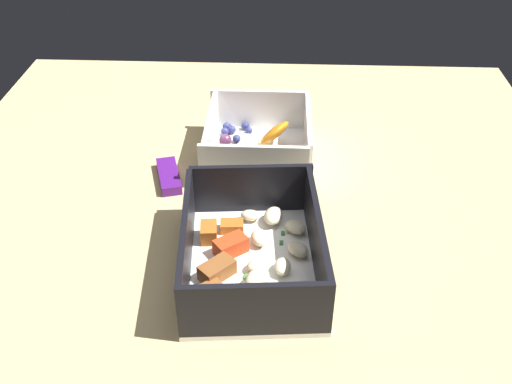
{
  "coord_description": "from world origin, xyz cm",
  "views": [
    {
      "loc": [
        -56.22,
        -2.95,
        43.72
      ],
      "look_at": [
        -0.95,
        -0.46,
        4.0
      ],
      "focal_mm": 41.62,
      "sensor_mm": 36.0,
      "label": 1
    }
  ],
  "objects": [
    {
      "name": "table_surface",
      "position": [
        0.0,
        0.0,
        1.0
      ],
      "size": [
        80.0,
        80.0,
        2.0
      ],
      "primitive_type": "cube",
      "color": "tan",
      "rests_on": "ground"
    },
    {
      "name": "fruit_bowl",
      "position": [
        9.39,
        -0.13,
        4.06
      ],
      "size": [
        15.04,
        13.14,
        6.12
      ],
      "rotation": [
        0.0,
        0.0,
        -0.0
      ],
      "color": "white",
      "rests_on": "table_surface"
    },
    {
      "name": "candy_bar",
      "position": [
        3.89,
        10.56,
        2.6
      ],
      "size": [
        7.39,
        4.26,
        1.2
      ],
      "primitive_type": "cube",
      "rotation": [
        0.0,
        0.0,
        0.28
      ],
      "color": "#51197A",
      "rests_on": "table_surface"
    },
    {
      "name": "pasta_container",
      "position": [
        -11.46,
        -0.45,
        4.07
      ],
      "size": [
        19.86,
        15.07,
        6.51
      ],
      "rotation": [
        0.0,
        0.0,
        0.08
      ],
      "color": "white",
      "rests_on": "table_surface"
    }
  ]
}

